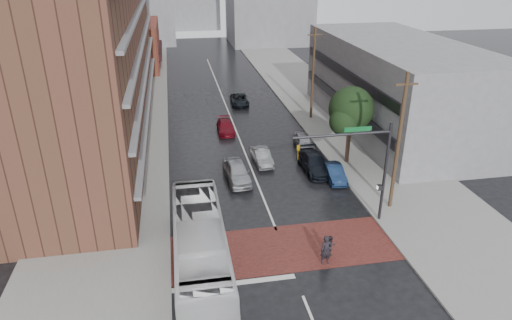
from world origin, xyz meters
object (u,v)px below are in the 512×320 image
pedestrian_b (330,246)px  car_travel_b (262,157)px  car_parked_mid (315,163)px  car_parked_far (304,141)px  transit_bus (200,248)px  pedestrian_a (326,250)px  car_travel_c (226,127)px  suv_travel (240,100)px  car_parked_near (334,173)px  car_travel_a (237,172)px

pedestrian_b → car_travel_b: 14.15m
car_parked_mid → car_travel_b: bearing=149.3°
pedestrian_b → car_parked_far: size_ratio=0.37×
transit_bus → pedestrian_a: (7.33, -0.50, -0.74)m
car_travel_c → car_travel_b: bearing=-73.5°
transit_bus → car_travel_b: bearing=66.2°
car_travel_b → pedestrian_a: bearing=-88.6°
suv_travel → car_parked_near: car_parked_near is taller
car_travel_a → car_parked_mid: size_ratio=0.91×
suv_travel → transit_bus: bearing=-99.7°
car_travel_b → suv_travel: 17.34m
pedestrian_b → car_parked_near: (3.71, 9.88, -0.11)m
transit_bus → car_parked_near: (11.55, 10.03, -1.09)m
car_parked_mid → car_parked_near: bearing=-61.5°
suv_travel → car_parked_far: 15.09m
car_travel_a → car_travel_b: car_travel_a is taller
car_parked_near → car_travel_c: bearing=124.5°
pedestrian_b → car_travel_a: (-4.12, 11.13, 0.07)m
car_parked_mid → car_parked_far: 5.09m
car_travel_a → car_parked_far: (7.21, 5.72, -0.13)m
pedestrian_b → suv_travel: pedestrian_b is taller
pedestrian_b → car_parked_far: pedestrian_b is taller
car_travel_a → car_parked_near: car_travel_a is taller
car_parked_near → car_parked_far: (-0.61, 6.97, 0.04)m
transit_bus → car_parked_near: bearing=41.3°
car_travel_c → car_parked_mid: size_ratio=0.82×
car_travel_a → car_travel_c: 11.13m
pedestrian_a → car_travel_a: size_ratio=0.42×
car_travel_c → car_parked_mid: (6.32, -10.47, 0.13)m
transit_bus → car_parked_far: (10.93, 17.00, -1.04)m
pedestrian_a → car_travel_b: bearing=95.1°
transit_bus → car_travel_a: (3.72, 11.28, -0.91)m
car_travel_a → car_parked_near: 7.93m
car_travel_b → car_parked_near: (5.20, -4.19, -0.02)m
car_parked_near → transit_bus: bearing=-135.5°
car_parked_near → car_parked_mid: bearing=123.5°
car_travel_b → car_travel_c: 8.48m
car_parked_near → car_parked_mid: (-1.10, 1.90, 0.12)m
car_travel_b → pedestrian_b: bearing=-86.4°
car_travel_a → suv_travel: (3.23, 20.28, -0.18)m
pedestrian_a → car_travel_c: pedestrian_a is taller
suv_travel → car_travel_c: bearing=-104.4°
suv_travel → car_parked_far: bearing=-72.0°
car_parked_mid → car_parked_far: (0.49, 5.07, -0.08)m
pedestrian_b → car_travel_c: size_ratio=0.35×
car_parked_far → car_parked_near: bearing=-81.4°
pedestrian_a → suv_travel: bearing=92.0°
suv_travel → car_parked_near: bearing=-75.2°
pedestrian_b → car_parked_far: bearing=59.5°
car_travel_c → car_parked_mid: bearing=-57.6°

